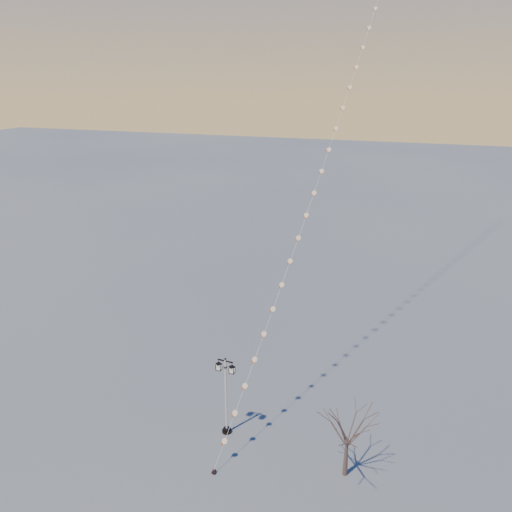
% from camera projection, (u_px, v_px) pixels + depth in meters
% --- Properties ---
extents(ground, '(300.00, 300.00, 0.00)m').
position_uv_depth(ground, '(208.00, 454.00, 29.34)').
color(ground, '#5C5E5D').
rests_on(ground, ground).
extents(street_lamp, '(1.28, 0.56, 5.06)m').
position_uv_depth(street_lamp, '(226.00, 392.00, 30.25)').
color(street_lamp, black).
rests_on(street_lamp, ground).
extents(bare_tree, '(2.57, 2.57, 4.27)m').
position_uv_depth(bare_tree, '(348.00, 428.00, 26.91)').
color(bare_tree, '#4D3931').
rests_on(bare_tree, ground).
extents(kite_train, '(7.70, 38.51, 46.52)m').
position_uv_depth(kite_train, '(361.00, 30.00, 36.09)').
color(kite_train, black).
rests_on(kite_train, ground).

